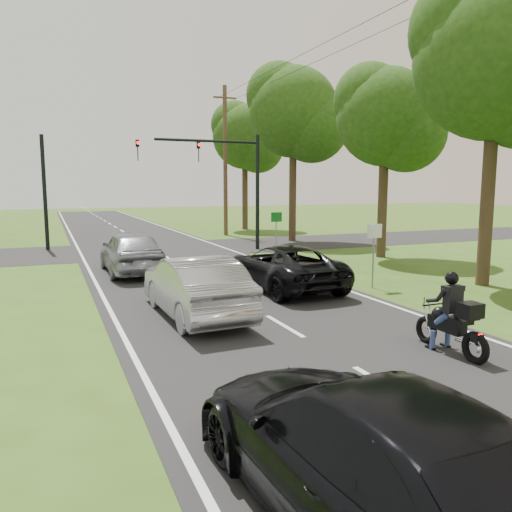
{
  "coord_description": "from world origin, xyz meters",
  "views": [
    {
      "loc": [
        -5.13,
        -10.49,
        3.35
      ],
      "look_at": [
        0.51,
        3.0,
        1.3
      ],
      "focal_mm": 35.0,
      "sensor_mm": 36.0,
      "label": 1
    }
  ],
  "objects_px": {
    "silver_suv": "(131,251)",
    "sign_green": "(276,223)",
    "dark_suv": "(283,267)",
    "silver_sedan": "(195,286)",
    "motorcycle_rider": "(453,321)",
    "dark_car_behind": "(372,454)",
    "sign_white": "(374,240)",
    "traffic_signal": "(224,171)",
    "utility_pole_far": "(225,160)"
  },
  "relations": [
    {
      "from": "sign_green",
      "to": "utility_pole_far",
      "type": "bearing_deg",
      "value": 83.27
    },
    {
      "from": "motorcycle_rider",
      "to": "silver_sedan",
      "type": "xyz_separation_m",
      "value": [
        -3.98,
        4.77,
        0.13
      ]
    },
    {
      "from": "motorcycle_rider",
      "to": "utility_pole_far",
      "type": "relative_size",
      "value": 0.2
    },
    {
      "from": "dark_suv",
      "to": "traffic_signal",
      "type": "bearing_deg",
      "value": -99.41
    },
    {
      "from": "dark_car_behind",
      "to": "dark_suv",
      "type": "bearing_deg",
      "value": -114.09
    },
    {
      "from": "traffic_signal",
      "to": "utility_pole_far",
      "type": "bearing_deg",
      "value": 70.32
    },
    {
      "from": "dark_suv",
      "to": "silver_sedan",
      "type": "bearing_deg",
      "value": 31.55
    },
    {
      "from": "dark_suv",
      "to": "traffic_signal",
      "type": "distance_m",
      "value": 10.57
    },
    {
      "from": "traffic_signal",
      "to": "utility_pole_far",
      "type": "xyz_separation_m",
      "value": [
        2.86,
        8.0,
        0.95
      ]
    },
    {
      "from": "motorcycle_rider",
      "to": "utility_pole_far",
      "type": "bearing_deg",
      "value": 81.34
    },
    {
      "from": "motorcycle_rider",
      "to": "silver_suv",
      "type": "height_order",
      "value": "silver_suv"
    },
    {
      "from": "sign_green",
      "to": "traffic_signal",
      "type": "bearing_deg",
      "value": 117.38
    },
    {
      "from": "motorcycle_rider",
      "to": "traffic_signal",
      "type": "bearing_deg",
      "value": 86.65
    },
    {
      "from": "silver_suv",
      "to": "traffic_signal",
      "type": "bearing_deg",
      "value": -138.13
    },
    {
      "from": "dark_car_behind",
      "to": "utility_pole_far",
      "type": "distance_m",
      "value": 30.3
    },
    {
      "from": "silver_sedan",
      "to": "utility_pole_far",
      "type": "distance_m",
      "value": 22.21
    },
    {
      "from": "silver_suv",
      "to": "sign_green",
      "type": "xyz_separation_m",
      "value": [
        7.12,
        2.01,
        0.75
      ]
    },
    {
      "from": "dark_car_behind",
      "to": "sign_green",
      "type": "xyz_separation_m",
      "value": [
        7.24,
        17.73,
        0.83
      ]
    },
    {
      "from": "silver_suv",
      "to": "utility_pole_far",
      "type": "distance_m",
      "value": 16.08
    },
    {
      "from": "silver_suv",
      "to": "utility_pole_far",
      "type": "height_order",
      "value": "utility_pole_far"
    },
    {
      "from": "utility_pole_far",
      "to": "traffic_signal",
      "type": "bearing_deg",
      "value": -109.68
    },
    {
      "from": "sign_white",
      "to": "sign_green",
      "type": "bearing_deg",
      "value": 88.57
    },
    {
      "from": "motorcycle_rider",
      "to": "sign_green",
      "type": "bearing_deg",
      "value": 79.61
    },
    {
      "from": "silver_sedan",
      "to": "sign_white",
      "type": "height_order",
      "value": "sign_white"
    },
    {
      "from": "dark_suv",
      "to": "sign_white",
      "type": "height_order",
      "value": "sign_white"
    },
    {
      "from": "utility_pole_far",
      "to": "sign_white",
      "type": "bearing_deg",
      "value": -94.51
    },
    {
      "from": "dark_suv",
      "to": "dark_car_behind",
      "type": "height_order",
      "value": "dark_car_behind"
    },
    {
      "from": "dark_car_behind",
      "to": "sign_green",
      "type": "bearing_deg",
      "value": -114.72
    },
    {
      "from": "dark_suv",
      "to": "silver_sedan",
      "type": "distance_m",
      "value": 4.38
    },
    {
      "from": "silver_sedan",
      "to": "motorcycle_rider",
      "type": "bearing_deg",
      "value": 128.15
    },
    {
      "from": "motorcycle_rider",
      "to": "traffic_signal",
      "type": "relative_size",
      "value": 0.31
    },
    {
      "from": "traffic_signal",
      "to": "utility_pole_far",
      "type": "relative_size",
      "value": 0.64
    },
    {
      "from": "motorcycle_rider",
      "to": "traffic_signal",
      "type": "xyz_separation_m",
      "value": [
        1.09,
        17.06,
        3.47
      ]
    },
    {
      "from": "traffic_signal",
      "to": "sign_white",
      "type": "distance_m",
      "value": 11.39
    },
    {
      "from": "silver_suv",
      "to": "sign_green",
      "type": "relative_size",
      "value": 2.32
    },
    {
      "from": "dark_car_behind",
      "to": "sign_white",
      "type": "relative_size",
      "value": 2.45
    },
    {
      "from": "dark_suv",
      "to": "utility_pole_far",
      "type": "xyz_separation_m",
      "value": [
        4.25,
        17.91,
        4.35
      ]
    },
    {
      "from": "silver_suv",
      "to": "utility_pole_far",
      "type": "xyz_separation_m",
      "value": [
        8.42,
        13.03,
        4.23
      ]
    },
    {
      "from": "sign_green",
      "to": "motorcycle_rider",
      "type": "bearing_deg",
      "value": -100.68
    },
    {
      "from": "silver_suv",
      "to": "dark_suv",
      "type": "bearing_deg",
      "value": 130.15
    },
    {
      "from": "motorcycle_rider",
      "to": "silver_suv",
      "type": "relative_size",
      "value": 0.4
    },
    {
      "from": "dark_suv",
      "to": "sign_green",
      "type": "xyz_separation_m",
      "value": [
        2.95,
        6.89,
        0.87
      ]
    },
    {
      "from": "utility_pole_far",
      "to": "sign_white",
      "type": "xyz_separation_m",
      "value": [
        -1.5,
        -19.02,
        -3.49
      ]
    },
    {
      "from": "dark_suv",
      "to": "dark_car_behind",
      "type": "xyz_separation_m",
      "value": [
        -4.29,
        -10.83,
        0.04
      ]
    },
    {
      "from": "silver_suv",
      "to": "sign_white",
      "type": "height_order",
      "value": "sign_white"
    },
    {
      "from": "dark_suv",
      "to": "silver_sedan",
      "type": "height_order",
      "value": "silver_sedan"
    },
    {
      "from": "motorcycle_rider",
      "to": "dark_suv",
      "type": "bearing_deg",
      "value": 92.73
    },
    {
      "from": "motorcycle_rider",
      "to": "sign_white",
      "type": "xyz_separation_m",
      "value": [
        2.45,
        6.04,
        0.93
      ]
    },
    {
      "from": "motorcycle_rider",
      "to": "dark_suv",
      "type": "relative_size",
      "value": 0.38
    },
    {
      "from": "dark_suv",
      "to": "silver_sedan",
      "type": "relative_size",
      "value": 1.08
    }
  ]
}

